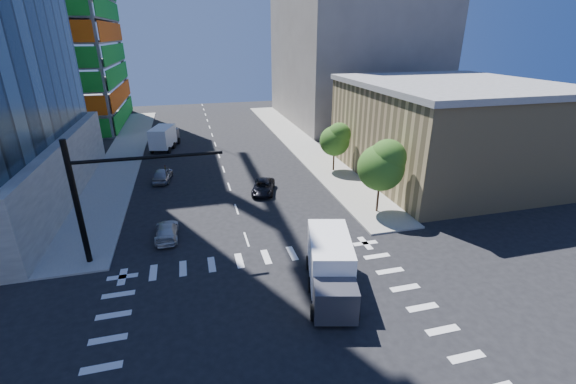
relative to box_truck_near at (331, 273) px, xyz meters
name	(u,v)px	position (x,y,z in m)	size (l,w,h in m)	color
ground	(282,348)	(-4.07, -3.75, -1.51)	(160.00, 160.00, 0.00)	black
road_markings	(282,348)	(-4.07, -3.75, -1.50)	(20.00, 20.00, 0.01)	silver
sidewalk_ne	(299,142)	(8.43, 36.25, -1.43)	(5.00, 60.00, 0.15)	gray
sidewalk_nw	(125,154)	(-16.57, 36.25, -1.43)	(5.00, 60.00, 0.15)	gray
commercial_building	(448,129)	(20.93, 18.25, 3.80)	(20.50, 22.50, 10.60)	tan
bg_building_ne	(353,42)	(22.93, 51.25, 12.49)	(24.00, 30.00, 28.00)	slate
signal_mast_nw	(99,190)	(-14.07, 7.75, 3.98)	(10.20, 0.40, 9.00)	black
tree_south	(383,165)	(8.55, 10.15, 3.18)	(4.16, 4.16, 6.82)	#382316
tree_north	(336,139)	(8.85, 22.15, 2.48)	(3.54, 3.52, 5.78)	#382316
car_nb_far	(263,187)	(-0.79, 17.67, -0.87)	(2.12, 4.60, 1.28)	black
car_sb_near	(167,231)	(-10.24, 10.19, -0.88)	(1.75, 4.31, 1.25)	silver
car_sb_mid	(163,174)	(-11.05, 24.01, -0.76)	(1.77, 4.39, 1.50)	#94959B
box_truck_near	(331,273)	(0.00, 0.00, 0.00)	(4.33, 6.99, 3.41)	black
box_truck_far	(165,138)	(-11.11, 37.95, -0.06)	(4.18, 6.72, 3.28)	black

